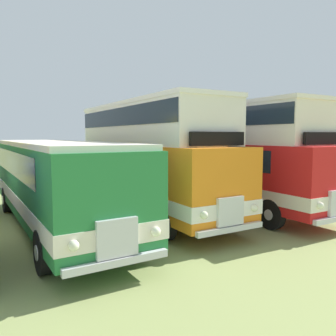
# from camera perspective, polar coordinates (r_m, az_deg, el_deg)

# --- Properties ---
(bus_fourth_in_row) EXTENTS (2.69, 10.99, 2.99)m
(bus_fourth_in_row) POSITION_cam_1_polar(r_m,az_deg,el_deg) (12.16, -18.70, -1.57)
(bus_fourth_in_row) COLOR #237538
(bus_fourth_in_row) RESTS_ON ground
(bus_fifth_in_row) EXTENTS (2.71, 10.01, 4.49)m
(bus_fifth_in_row) POSITION_cam_1_polar(r_m,az_deg,el_deg) (13.62, -3.39, 2.45)
(bus_fifth_in_row) COLOR orange
(bus_fifth_in_row) RESTS_ON ground
(bus_sixth_in_row) EXTENTS (2.76, 11.20, 4.49)m
(bus_sixth_in_row) POSITION_cam_1_polar(r_m,az_deg,el_deg) (15.55, 9.37, 2.78)
(bus_sixth_in_row) COLOR red
(bus_sixth_in_row) RESTS_ON ground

